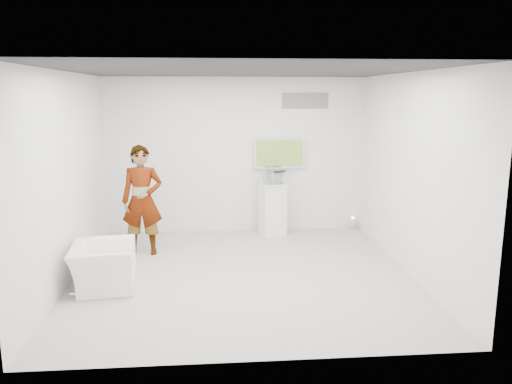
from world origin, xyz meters
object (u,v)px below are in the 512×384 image
tv (279,153)px  armchair (103,266)px  floor_uplight (353,223)px  pedestal (272,209)px  person (142,200)px

tv → armchair: size_ratio=1.03×
tv → floor_uplight: (1.49, -0.10, -1.42)m
tv → pedestal: (-0.16, -0.29, -1.05)m
person → tv: bearing=26.3°
tv → armchair: bearing=-135.3°
floor_uplight → pedestal: bearing=-173.3°
person → armchair: 1.67m
armchair → tv: bearing=-51.3°
person → pedestal: (2.32, 1.00, -0.43)m
armchair → pedestal: size_ratio=0.96×
pedestal → person: bearing=-156.8°
pedestal → floor_uplight: 1.70m
armchair → floor_uplight: size_ratio=3.76×
pedestal → floor_uplight: bearing=6.7°
pedestal → armchair: bearing=-136.8°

